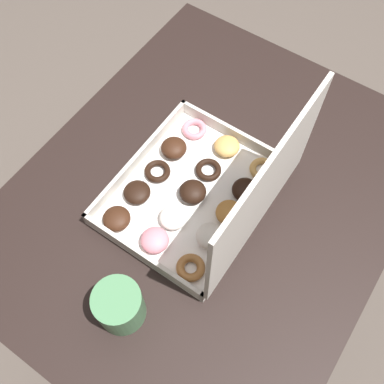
# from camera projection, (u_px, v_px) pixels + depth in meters

# --- Properties ---
(ground_plane) EXTENTS (8.00, 8.00, 0.00)m
(ground_plane) POSITION_uv_depth(u_px,v_px,m) (201.00, 291.00, 1.56)
(ground_plane) COLOR #564C44
(dining_table) EXTENTS (0.90, 0.73, 0.73)m
(dining_table) POSITION_uv_depth(u_px,v_px,m) (206.00, 220.00, 1.03)
(dining_table) COLOR black
(dining_table) RESTS_ON ground_plane
(donut_box) EXTENTS (0.34, 0.29, 0.30)m
(donut_box) POSITION_uv_depth(u_px,v_px,m) (208.00, 194.00, 0.86)
(donut_box) COLOR white
(donut_box) RESTS_ON dining_table
(coffee_mug) EXTENTS (0.08, 0.08, 0.09)m
(coffee_mug) POSITION_uv_depth(u_px,v_px,m) (119.00, 306.00, 0.77)
(coffee_mug) COLOR #4C8456
(coffee_mug) RESTS_ON dining_table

